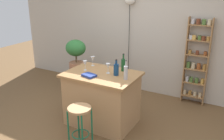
{
  "coord_description": "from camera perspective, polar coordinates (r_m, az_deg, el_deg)",
  "views": [
    {
      "loc": [
        1.94,
        -2.88,
        2.25
      ],
      "look_at": [
        0.05,
        0.55,
        0.88
      ],
      "focal_mm": 39.65,
      "sensor_mm": 36.0,
      "label": 1
    }
  ],
  "objects": [
    {
      "name": "ground",
      "position": [
        4.14,
        -4.42,
        -13.73
      ],
      "size": [
        12.0,
        12.0,
        0.0
      ],
      "primitive_type": "plane",
      "color": "brown"
    },
    {
      "name": "back_wall",
      "position": [
        5.27,
        6.99,
        9.86
      ],
      "size": [
        6.4,
        0.1,
        2.8
      ],
      "primitive_type": "cube",
      "color": "#BCB2A3",
      "rests_on": "ground"
    },
    {
      "name": "kitchen_counter",
      "position": [
        4.14,
        -2.29,
        -6.55
      ],
      "size": [
        1.17,
        0.82,
        0.89
      ],
      "color": "tan",
      "rests_on": "ground"
    },
    {
      "name": "bar_stool",
      "position": [
        3.57,
        -7.43,
        -10.87
      ],
      "size": [
        0.33,
        0.33,
        0.63
      ],
      "color": "#196642",
      "rests_on": "ground"
    },
    {
      "name": "spice_shelf",
      "position": [
        4.94,
        18.93,
        2.22
      ],
      "size": [
        0.43,
        0.14,
        1.69
      ],
      "color": "#9E7042",
      "rests_on": "ground"
    },
    {
      "name": "plant_stool",
      "position": [
        5.44,
        -8.0,
        -2.67
      ],
      "size": [
        0.32,
        0.32,
        0.47
      ],
      "primitive_type": "cylinder",
      "color": "#2D2823",
      "rests_on": "ground"
    },
    {
      "name": "potted_plant",
      "position": [
        5.23,
        -8.32,
        3.91
      ],
      "size": [
        0.43,
        0.39,
        0.69
      ],
      "color": "#A86B4C",
      "rests_on": "plant_stool"
    },
    {
      "name": "bottle_sauce_amber",
      "position": [
        3.86,
        0.97,
        0.16
      ],
      "size": [
        0.08,
        0.08,
        0.26
      ],
      "color": "navy",
      "rests_on": "kitchen_counter"
    },
    {
      "name": "bottle_wine_red",
      "position": [
        4.05,
        2.6,
        1.29
      ],
      "size": [
        0.07,
        0.07,
        0.29
      ],
      "color": "#194C23",
      "rests_on": "kitchen_counter"
    },
    {
      "name": "bottle_olive_oil",
      "position": [
        3.69,
        3.2,
        -0.52
      ],
      "size": [
        0.06,
        0.06,
        0.3
      ],
      "color": "#B2B2B7",
      "rests_on": "kitchen_counter"
    },
    {
      "name": "wine_glass_left",
      "position": [
        4.1,
        -6.25,
        1.53
      ],
      "size": [
        0.07,
        0.07,
        0.16
      ],
      "color": "silver",
      "rests_on": "kitchen_counter"
    },
    {
      "name": "wine_glass_center",
      "position": [
        4.32,
        -4.46,
        2.51
      ],
      "size": [
        0.07,
        0.07,
        0.16
      ],
      "color": "silver",
      "rests_on": "kitchen_counter"
    },
    {
      "name": "wine_glass_right",
      "position": [
        3.94,
        -0.93,
        0.87
      ],
      "size": [
        0.07,
        0.07,
        0.16
      ],
      "color": "silver",
      "rests_on": "kitchen_counter"
    },
    {
      "name": "cookbook",
      "position": [
        3.85,
        -5.29,
        -1.24
      ],
      "size": [
        0.24,
        0.19,
        0.03
      ],
      "primitive_type": "cube",
      "rotation": [
        0.0,
        0.0,
        -0.23
      ],
      "color": "navy",
      "rests_on": "kitchen_counter"
    },
    {
      "name": "pendant_globe_light",
      "position": [
        5.21,
        4.14,
        15.71
      ],
      "size": [
        0.22,
        0.22,
        2.07
      ],
      "color": "black",
      "rests_on": "ground"
    }
  ]
}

